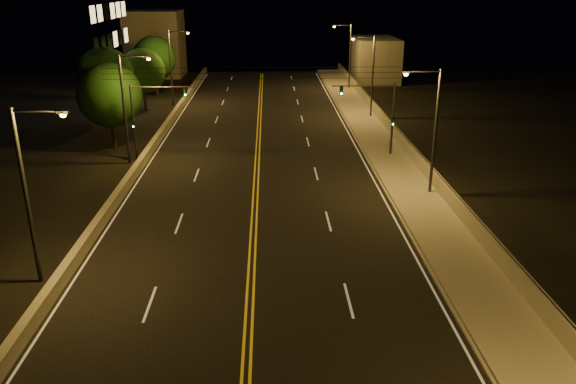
{
  "coord_description": "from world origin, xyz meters",
  "views": [
    {
      "loc": [
        0.95,
        -11.56,
        13.61
      ],
      "look_at": [
        2.0,
        18.0,
        2.5
      ],
      "focal_mm": 35.0,
      "sensor_mm": 36.0,
      "label": 1
    }
  ],
  "objects_px": {
    "streetlight_5": "(127,102)",
    "traffic_signal_left": "(145,113)",
    "traffic_signal_right": "(381,111)",
    "tree_1": "(105,75)",
    "tree_2": "(143,71)",
    "streetlight_1": "(431,124)",
    "streetlight_2": "(370,71)",
    "streetlight_6": "(173,62)",
    "streetlight_4": "(31,185)",
    "tree_3": "(154,58)",
    "tree_0": "(110,95)",
    "streetlight_3": "(348,52)"
  },
  "relations": [
    {
      "from": "streetlight_1",
      "to": "streetlight_4",
      "type": "distance_m",
      "value": 23.98
    },
    {
      "from": "traffic_signal_left",
      "to": "tree_2",
      "type": "height_order",
      "value": "tree_2"
    },
    {
      "from": "streetlight_5",
      "to": "tree_2",
      "type": "height_order",
      "value": "streetlight_5"
    },
    {
      "from": "streetlight_1",
      "to": "streetlight_3",
      "type": "bearing_deg",
      "value": 90.0
    },
    {
      "from": "streetlight_1",
      "to": "tree_0",
      "type": "height_order",
      "value": "streetlight_1"
    },
    {
      "from": "streetlight_5",
      "to": "streetlight_6",
      "type": "xyz_separation_m",
      "value": [
        0.0,
        22.42,
        0.0
      ]
    },
    {
      "from": "streetlight_3",
      "to": "tree_0",
      "type": "relative_size",
      "value": 1.16
    },
    {
      "from": "streetlight_4",
      "to": "tree_1",
      "type": "distance_m",
      "value": 34.02
    },
    {
      "from": "streetlight_5",
      "to": "streetlight_6",
      "type": "height_order",
      "value": "same"
    },
    {
      "from": "streetlight_2",
      "to": "streetlight_4",
      "type": "bearing_deg",
      "value": -122.33
    },
    {
      "from": "streetlight_5",
      "to": "traffic_signal_left",
      "type": "height_order",
      "value": "streetlight_5"
    },
    {
      "from": "streetlight_6",
      "to": "streetlight_2",
      "type": "bearing_deg",
      "value": -19.36
    },
    {
      "from": "traffic_signal_right",
      "to": "tree_0",
      "type": "distance_m",
      "value": 22.69
    },
    {
      "from": "streetlight_1",
      "to": "streetlight_5",
      "type": "relative_size",
      "value": 1.0
    },
    {
      "from": "traffic_signal_right",
      "to": "tree_0",
      "type": "height_order",
      "value": "tree_0"
    },
    {
      "from": "traffic_signal_left",
      "to": "tree_3",
      "type": "relative_size",
      "value": 0.83
    },
    {
      "from": "streetlight_3",
      "to": "traffic_signal_right",
      "type": "distance_m",
      "value": 30.82
    },
    {
      "from": "streetlight_2",
      "to": "tree_2",
      "type": "distance_m",
      "value": 25.1
    },
    {
      "from": "streetlight_1",
      "to": "traffic_signal_right",
      "type": "relative_size",
      "value": 1.4
    },
    {
      "from": "streetlight_3",
      "to": "tree_2",
      "type": "height_order",
      "value": "streetlight_3"
    },
    {
      "from": "streetlight_5",
      "to": "traffic_signal_left",
      "type": "xyz_separation_m",
      "value": [
        1.11,
        0.86,
        -1.1
      ]
    },
    {
      "from": "streetlight_4",
      "to": "tree_3",
      "type": "bearing_deg",
      "value": 93.96
    },
    {
      "from": "traffic_signal_left",
      "to": "tree_0",
      "type": "relative_size",
      "value": 0.83
    },
    {
      "from": "streetlight_3",
      "to": "traffic_signal_right",
      "type": "xyz_separation_m",
      "value": [
        -1.51,
        -30.76,
        -1.1
      ]
    },
    {
      "from": "streetlight_4",
      "to": "traffic_signal_right",
      "type": "bearing_deg",
      "value": 44.82
    },
    {
      "from": "streetlight_2",
      "to": "streetlight_3",
      "type": "height_order",
      "value": "same"
    },
    {
      "from": "streetlight_3",
      "to": "streetlight_6",
      "type": "height_order",
      "value": "same"
    },
    {
      "from": "streetlight_4",
      "to": "streetlight_1",
      "type": "bearing_deg",
      "value": 26.76
    },
    {
      "from": "streetlight_2",
      "to": "tree_1",
      "type": "bearing_deg",
      "value": -179.43
    },
    {
      "from": "streetlight_4",
      "to": "tree_1",
      "type": "height_order",
      "value": "streetlight_4"
    },
    {
      "from": "traffic_signal_left",
      "to": "tree_0",
      "type": "bearing_deg",
      "value": 136.49
    },
    {
      "from": "streetlight_2",
      "to": "streetlight_6",
      "type": "xyz_separation_m",
      "value": [
        -21.41,
        7.52,
        0.0
      ]
    },
    {
      "from": "streetlight_5",
      "to": "traffic_signal_left",
      "type": "relative_size",
      "value": 1.4
    },
    {
      "from": "streetlight_3",
      "to": "streetlight_4",
      "type": "xyz_separation_m",
      "value": [
        -21.41,
        -50.54,
        0.0
      ]
    },
    {
      "from": "streetlight_4",
      "to": "traffic_signal_right",
      "type": "xyz_separation_m",
      "value": [
        19.9,
        19.78,
        -1.1
      ]
    },
    {
      "from": "traffic_signal_right",
      "to": "tree_1",
      "type": "distance_m",
      "value": 29.0
    },
    {
      "from": "traffic_signal_left",
      "to": "traffic_signal_right",
      "type": "bearing_deg",
      "value": 0.0
    },
    {
      "from": "streetlight_2",
      "to": "tree_0",
      "type": "distance_m",
      "value": 26.17
    },
    {
      "from": "streetlight_1",
      "to": "streetlight_2",
      "type": "xyz_separation_m",
      "value": [
        0.0,
        23.02,
        0.0
      ]
    },
    {
      "from": "traffic_signal_left",
      "to": "tree_1",
      "type": "distance_m",
      "value": 15.34
    },
    {
      "from": "streetlight_4",
      "to": "traffic_signal_left",
      "type": "xyz_separation_m",
      "value": [
        1.11,
        19.78,
        -1.1
      ]
    },
    {
      "from": "tree_2",
      "to": "streetlight_4",
      "type": "bearing_deg",
      "value": -85.5
    },
    {
      "from": "tree_0",
      "to": "tree_3",
      "type": "distance_m",
      "value": 24.22
    },
    {
      "from": "streetlight_3",
      "to": "streetlight_1",
      "type": "bearing_deg",
      "value": -90.0
    },
    {
      "from": "streetlight_1",
      "to": "traffic_signal_right",
      "type": "height_order",
      "value": "streetlight_1"
    },
    {
      "from": "streetlight_2",
      "to": "traffic_signal_left",
      "type": "height_order",
      "value": "streetlight_2"
    },
    {
      "from": "streetlight_2",
      "to": "tree_1",
      "type": "xyz_separation_m",
      "value": [
        -27.01,
        -0.27,
        -0.2
      ]
    },
    {
      "from": "streetlight_1",
      "to": "streetlight_5",
      "type": "xyz_separation_m",
      "value": [
        -21.41,
        8.13,
        0.0
      ]
    },
    {
      "from": "streetlight_6",
      "to": "tree_2",
      "type": "xyz_separation_m",
      "value": [
        -3.09,
        -2.09,
        -0.69
      ]
    },
    {
      "from": "traffic_signal_right",
      "to": "tree_2",
      "type": "relative_size",
      "value": 0.9
    }
  ]
}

